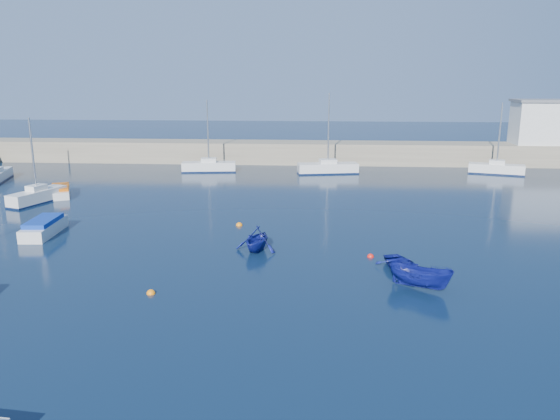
# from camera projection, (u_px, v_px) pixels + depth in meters

# --- Properties ---
(ground) EXTENTS (220.00, 220.00, 0.00)m
(ground) POSITION_uv_depth(u_px,v_px,m) (283.00, 327.00, 23.86)
(ground) COLOR #0C1E37
(ground) RESTS_ON ground
(back_wall) EXTENTS (96.00, 4.50, 2.60)m
(back_wall) POSITION_uv_depth(u_px,v_px,m) (306.00, 153.00, 68.09)
(back_wall) COLOR gray
(back_wall) RESTS_ON ground
(harbor_office) EXTENTS (10.00, 4.00, 5.00)m
(harbor_office) POSITION_uv_depth(u_px,v_px,m) (557.00, 123.00, 65.20)
(harbor_office) COLOR silver
(harbor_office) RESTS_ON back_wall
(sailboat_3) EXTENTS (3.18, 5.56, 7.28)m
(sailboat_3) POSITION_uv_depth(u_px,v_px,m) (37.00, 196.00, 46.81)
(sailboat_3) COLOR silver
(sailboat_3) RESTS_ON ground
(sailboat_5) EXTENTS (6.20, 2.44, 8.04)m
(sailboat_5) POSITION_uv_depth(u_px,v_px,m) (209.00, 166.00, 62.03)
(sailboat_5) COLOR silver
(sailboat_5) RESTS_ON ground
(sailboat_6) EXTENTS (6.91, 3.07, 8.82)m
(sailboat_6) POSITION_uv_depth(u_px,v_px,m) (328.00, 168.00, 60.96)
(sailboat_6) COLOR silver
(sailboat_6) RESTS_ON ground
(sailboat_7) EXTENTS (6.06, 3.25, 7.82)m
(sailboat_7) POSITION_uv_depth(u_px,v_px,m) (496.00, 168.00, 60.56)
(sailboat_7) COLOR silver
(sailboat_7) RESTS_ON ground
(motorboat_1) EXTENTS (1.92, 4.69, 1.13)m
(motorboat_1) POSITION_uv_depth(u_px,v_px,m) (44.00, 227.00, 37.52)
(motorboat_1) COLOR silver
(motorboat_1) RESTS_ON ground
(motorboat_2) EXTENTS (3.24, 4.75, 0.93)m
(motorboat_2) POSITION_uv_depth(u_px,v_px,m) (60.00, 191.00, 49.67)
(motorboat_2) COLOR silver
(motorboat_2) RESTS_ON ground
(dinghy_center) EXTENTS (3.05, 3.68, 0.66)m
(dinghy_center) POSITION_uv_depth(u_px,v_px,m) (401.00, 265.00, 30.63)
(dinghy_center) COLOR navy
(dinghy_center) RESTS_ON ground
(dinghy_left) EXTENTS (3.23, 3.52, 1.56)m
(dinghy_left) POSITION_uv_depth(u_px,v_px,m) (257.00, 239.00, 33.96)
(dinghy_left) COLOR navy
(dinghy_left) RESTS_ON ground
(dinghy_right) EXTENTS (3.58, 2.83, 1.31)m
(dinghy_right) POSITION_uv_depth(u_px,v_px,m) (420.00, 277.00, 27.92)
(dinghy_right) COLOR navy
(dinghy_right) RESTS_ON ground
(buoy_0) EXTENTS (0.45, 0.45, 0.45)m
(buoy_0) POSITION_uv_depth(u_px,v_px,m) (151.00, 294.00, 27.44)
(buoy_0) COLOR orange
(buoy_0) RESTS_ON ground
(buoy_1) EXTENTS (0.42, 0.42, 0.42)m
(buoy_1) POSITION_uv_depth(u_px,v_px,m) (370.00, 257.00, 32.99)
(buoy_1) COLOR red
(buoy_1) RESTS_ON ground
(buoy_3) EXTENTS (0.49, 0.49, 0.49)m
(buoy_3) POSITION_uv_depth(u_px,v_px,m) (239.00, 226.00, 39.87)
(buoy_3) COLOR orange
(buoy_3) RESTS_ON ground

